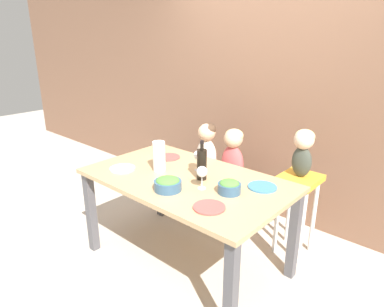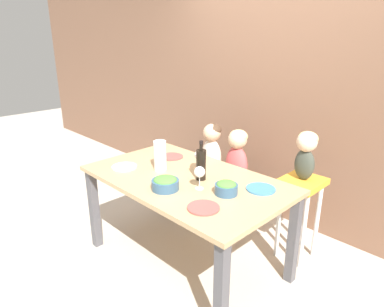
{
  "view_description": "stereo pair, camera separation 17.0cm",
  "coord_description": "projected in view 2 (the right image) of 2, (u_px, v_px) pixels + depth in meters",
  "views": [
    {
      "loc": [
        1.68,
        -1.81,
        1.84
      ],
      "look_at": [
        0.0,
        0.07,
        0.96
      ],
      "focal_mm": 32.0,
      "sensor_mm": 36.0,
      "label": 1
    },
    {
      "loc": [
        1.8,
        -1.7,
        1.84
      ],
      "look_at": [
        0.0,
        0.07,
        0.96
      ],
      "focal_mm": 32.0,
      "sensor_mm": 36.0,
      "label": 2
    }
  ],
  "objects": [
    {
      "name": "chair_right_highchair",
      "position": [
        301.0,
        198.0,
        2.83
      ],
      "size": [
        0.31,
        0.36,
        0.72
      ],
      "color": "silver",
      "rests_on": "ground_plane"
    },
    {
      "name": "dinner_plate_back_right",
      "position": [
        261.0,
        189.0,
        2.47
      ],
      "size": [
        0.21,
        0.21,
        0.01
      ],
      "color": "teal",
      "rests_on": "dining_table"
    },
    {
      "name": "ground_plane",
      "position": [
        186.0,
        261.0,
        2.94
      ],
      "size": [
        14.0,
        14.0,
        0.0
      ],
      "primitive_type": "plane",
      "color": "#BCB2A3"
    },
    {
      "name": "dinner_plate_front_left",
      "position": [
        124.0,
        167.0,
        2.88
      ],
      "size": [
        0.21,
        0.21,
        0.01
      ],
      "color": "silver",
      "rests_on": "dining_table"
    },
    {
      "name": "wine_bottle",
      "position": [
        201.0,
        164.0,
        2.61
      ],
      "size": [
        0.08,
        0.08,
        0.31
      ],
      "color": "black",
      "rests_on": "dining_table"
    },
    {
      "name": "wine_glass_far",
      "position": [
        199.0,
        156.0,
        2.78
      ],
      "size": [
        0.08,
        0.08,
        0.17
      ],
      "color": "white",
      "rests_on": "dining_table"
    },
    {
      "name": "salad_bowl_small",
      "position": [
        226.0,
        187.0,
        2.39
      ],
      "size": [
        0.16,
        0.16,
        0.1
      ],
      "color": "#335675",
      "rests_on": "dining_table"
    },
    {
      "name": "person_child_center",
      "position": [
        237.0,
        153.0,
        3.22
      ],
      "size": [
        0.24,
        0.19,
        0.53
      ],
      "color": "#C64C4C",
      "rests_on": "chair_far_center"
    },
    {
      "name": "dining_table",
      "position": [
        186.0,
        189.0,
        2.72
      ],
      "size": [
        1.61,
        0.96,
        0.78
      ],
      "color": "tan",
      "rests_on": "ground_plane"
    },
    {
      "name": "chair_far_center",
      "position": [
        235.0,
        190.0,
        3.34
      ],
      "size": [
        0.36,
        0.42,
        0.48
      ],
      "color": "silver",
      "rests_on": "ground_plane"
    },
    {
      "name": "chair_far_left",
      "position": [
        211.0,
        181.0,
        3.56
      ],
      "size": [
        0.36,
        0.42,
        0.48
      ],
      "color": "silver",
      "rests_on": "ground_plane"
    },
    {
      "name": "paper_towel_roll",
      "position": [
        160.0,
        156.0,
        2.79
      ],
      "size": [
        0.1,
        0.1,
        0.25
      ],
      "color": "white",
      "rests_on": "dining_table"
    },
    {
      "name": "wall_back",
      "position": [
        279.0,
        87.0,
        3.33
      ],
      "size": [
        10.0,
        0.06,
        2.7
      ],
      "color": "brown",
      "rests_on": "ground_plane"
    },
    {
      "name": "dinner_plate_front_right",
      "position": [
        203.0,
        208.0,
        2.2
      ],
      "size": [
        0.21,
        0.21,
        0.01
      ],
      "color": "#D14C47",
      "rests_on": "dining_table"
    },
    {
      "name": "person_baby_right",
      "position": [
        306.0,
        150.0,
        2.7
      ],
      "size": [
        0.17,
        0.17,
        0.4
      ],
      "color": "#3D4238",
      "rests_on": "chair_right_highchair"
    },
    {
      "name": "dinner_plate_back_left",
      "position": [
        171.0,
        157.0,
        3.12
      ],
      "size": [
        0.21,
        0.21,
        0.01
      ],
      "color": "#D14C47",
      "rests_on": "dining_table"
    },
    {
      "name": "wine_glass_near",
      "position": [
        200.0,
        172.0,
        2.44
      ],
      "size": [
        0.08,
        0.08,
        0.17
      ],
      "color": "white",
      "rests_on": "dining_table"
    },
    {
      "name": "salad_bowl_large",
      "position": [
        165.0,
        183.0,
        2.46
      ],
      "size": [
        0.2,
        0.2,
        0.1
      ],
      "color": "#335675",
      "rests_on": "dining_table"
    },
    {
      "name": "person_child_left",
      "position": [
        212.0,
        146.0,
        3.44
      ],
      "size": [
        0.24,
        0.19,
        0.53
      ],
      "color": "beige",
      "rests_on": "chair_far_left"
    }
  ]
}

